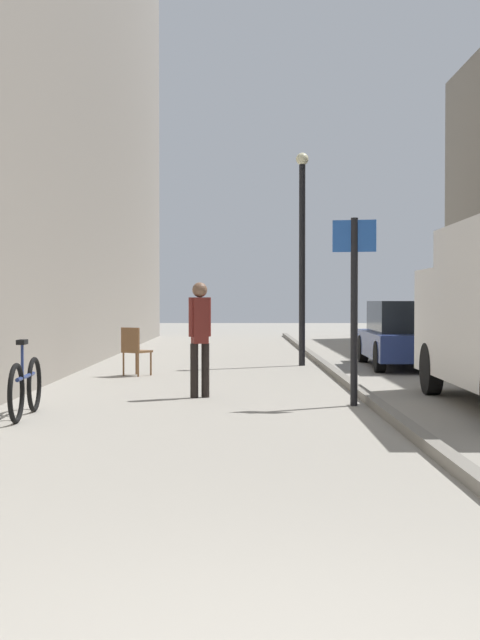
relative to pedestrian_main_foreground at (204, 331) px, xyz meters
name	(u,v)px	position (x,y,z in m)	size (l,w,h in m)	color
ground_plane	(259,383)	(0.87, 2.28, -1.00)	(80.00, 80.00, 0.00)	gray
kerb_strip	(348,379)	(2.45, 2.28, -0.94)	(0.16, 40.00, 0.12)	slate
pedestrian_main_foreground	(204,331)	(0.00, 0.00, 0.00)	(0.33, 0.25, 1.73)	black
parked_car	(413,335)	(4.30, 5.84, -0.29)	(1.93, 4.25, 1.45)	navy
street_sign_post	(358,294)	(2.18, -0.99, 0.55)	(0.59, 0.15, 2.60)	black
lamp_post	(306,244)	(1.99, 6.25, 1.72)	(0.28, 0.28, 4.76)	black
bicycle_leaning	(30,387)	(-2.07, -2.15, -0.62)	(0.13, 1.77, 0.98)	black
cafe_chair_near_window	(138,348)	(-1.45, 3.65, -0.45)	(0.61, 0.61, 0.94)	brown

